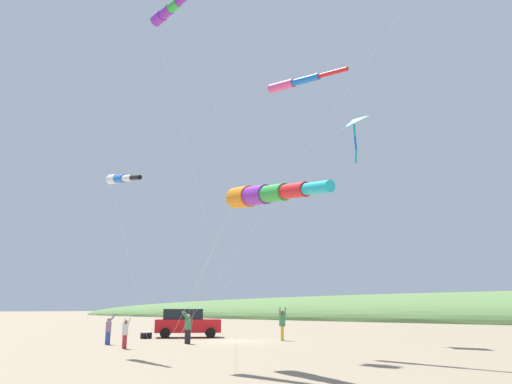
% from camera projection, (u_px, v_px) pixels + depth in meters
% --- Properties ---
extents(ground_plane, '(600.00, 600.00, 0.00)m').
position_uv_depth(ground_plane, '(232.00, 341.00, 29.51)').
color(ground_plane, gray).
extents(parked_car, '(4.52, 4.12, 1.85)m').
position_uv_depth(parked_car, '(187.00, 323.00, 33.16)').
color(parked_car, red).
rests_on(parked_car, ground_plane).
extents(cooler_box, '(0.62, 0.42, 0.42)m').
position_uv_depth(cooler_box, '(146.00, 335.00, 31.70)').
color(cooler_box, black).
rests_on(cooler_box, ground_plane).
extents(person_adult_flyer, '(0.70, 0.67, 1.96)m').
position_uv_depth(person_adult_flyer, '(282.00, 322.00, 29.96)').
color(person_adult_flyer, gold).
rests_on(person_adult_flyer, ground_plane).
extents(person_child_green_jacket, '(0.55, 0.52, 1.53)m').
position_uv_depth(person_child_green_jacket, '(109.00, 329.00, 26.62)').
color(person_child_green_jacket, '#335199').
rests_on(person_child_green_jacket, ground_plane).
extents(person_child_grey_jacket, '(0.57, 0.46, 1.73)m').
position_uv_depth(person_child_grey_jacket, '(188.00, 326.00, 27.26)').
color(person_child_grey_jacket, '#232328').
rests_on(person_child_grey_jacket, ground_plane).
extents(person_bystander_far, '(0.37, 0.47, 1.49)m').
position_uv_depth(person_bystander_far, '(125.00, 331.00, 23.96)').
color(person_bystander_far, '#B72833').
rests_on(person_bystander_far, ground_plane).
extents(kite_windsock_striped_overhead, '(6.75, 8.64, 8.10)m').
position_uv_depth(kite_windsock_striped_overhead, '(120.00, 179.00, 22.63)').
color(kite_windsock_striped_overhead, white).
rests_on(kite_windsock_striped_overhead, ground_plane).
extents(kite_windsock_yellow_midlevel, '(11.38, 9.33, 15.96)m').
position_uv_depth(kite_windsock_yellow_midlevel, '(171.00, 9.00, 23.26)').
color(kite_windsock_yellow_midlevel, purple).
rests_on(kite_windsock_yellow_midlevel, ground_plane).
extents(kite_delta_black_fish_shape, '(5.22, 12.42, 14.14)m').
position_uv_depth(kite_delta_black_fish_shape, '(353.00, 123.00, 32.12)').
color(kite_delta_black_fish_shape, '#1EB7C6').
rests_on(kite_delta_black_fish_shape, ground_plane).
extents(kite_windsock_orange_high_right, '(0.67, 12.38, 13.61)m').
position_uv_depth(kite_windsock_orange_high_right, '(294.00, 83.00, 25.31)').
color(kite_windsock_orange_high_right, '#EF4C93').
rests_on(kite_windsock_orange_high_right, ground_plane).
extents(kite_windsock_rainbow_low_near, '(4.96, 13.85, 6.39)m').
position_uv_depth(kite_windsock_rainbow_low_near, '(263.00, 195.00, 17.06)').
color(kite_windsock_rainbow_low_near, orange).
rests_on(kite_windsock_rainbow_low_near, ground_plane).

